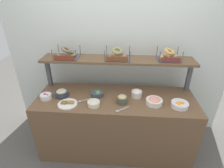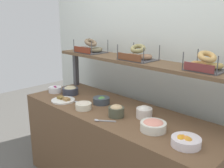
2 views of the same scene
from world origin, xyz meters
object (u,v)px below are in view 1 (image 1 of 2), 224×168
serving_spoon_by_edge (120,110)px  bagel_basket_sesame (169,56)px  bowl_beet_salad (46,96)px  bowl_veggie_mix (97,94)px  serving_plate_white (68,104)px  bowl_tuna_salad (62,93)px  bowl_lox_spread (154,101)px  bowl_hummus (122,99)px  bowl_potato_salad (94,103)px  bowl_cream_cheese (137,93)px  bowl_fruit_salad (180,105)px  serving_spoon_near_plate (83,101)px  bagel_basket_poppy (67,54)px  bagel_basket_everything (117,55)px

serving_spoon_by_edge → bagel_basket_sesame: (0.58, 0.54, 0.47)m
bowl_beet_salad → bowl_veggie_mix: size_ratio=0.88×
bagel_basket_sesame → serving_plate_white: bearing=-158.9°
bowl_tuna_salad → bowl_beet_salad: bearing=-157.2°
bowl_lox_spread → bowl_hummus: bearing=179.7°
serving_plate_white → bowl_veggie_mix: bearing=33.6°
bowl_beet_salad → bowl_potato_salad: 0.64m
bowl_lox_spread → serving_plate_white: size_ratio=0.84×
serving_spoon_by_edge → bagel_basket_sesame: 0.93m
bowl_cream_cheese → serving_plate_white: bowl_cream_cheese is taller
bowl_beet_salad → bowl_tuna_salad: size_ratio=0.83×
bowl_lox_spread → serving_plate_white: (-1.04, -0.09, -0.03)m
bowl_fruit_salad → bowl_hummus: size_ratio=1.46×
bowl_veggie_mix → serving_spoon_near_plate: (-0.16, -0.13, -0.03)m
bowl_beet_salad → bagel_basket_poppy: size_ratio=0.46×
bowl_fruit_salad → bowl_beet_salad: 1.64m
bowl_lox_spread → bowl_cream_cheese: 0.25m
bowl_veggie_mix → bowl_beet_salad: bearing=-170.3°
serving_spoon_near_plate → serving_spoon_by_edge: (0.47, -0.15, 0.00)m
bowl_tuna_salad → serving_plate_white: 0.23m
serving_spoon_by_edge → bowl_veggie_mix: bearing=137.1°
bowl_potato_salad → bowl_veggie_mix: bowl_veggie_mix is taller
bowl_lox_spread → bagel_basket_everything: bearing=141.8°
bowl_fruit_salad → serving_spoon_by_edge: bearing=-170.0°
bowl_lox_spread → bowl_cream_cheese: (-0.20, 0.15, 0.01)m
bowl_beet_salad → bagel_basket_sesame: bearing=13.3°
bowl_beet_salad → serving_plate_white: bearing=-19.4°
bowl_beet_salad → bowl_tuna_salad: bowl_tuna_salad is taller
bowl_fruit_salad → bagel_basket_sesame: bagel_basket_sesame is taller
bowl_potato_salad → serving_spoon_by_edge: (0.32, -0.07, -0.03)m
bowl_hummus → serving_spoon_by_edge: bearing=-94.9°
bagel_basket_everything → bowl_hummus: bearing=-77.7°
bowl_veggie_mix → serving_spoon_by_edge: bowl_veggie_mix is taller
serving_spoon_near_plate → bagel_basket_poppy: size_ratio=0.53×
bowl_potato_salad → serving_spoon_by_edge: 0.33m
bowl_cream_cheese → bagel_basket_sesame: bagel_basket_sesame is taller
serving_spoon_near_plate → bagel_basket_poppy: bearing=125.1°
bagel_basket_sesame → bowl_beet_salad: bearing=-166.7°
bowl_cream_cheese → serving_spoon_near_plate: bowl_cream_cheese is taller
bowl_fruit_salad → serving_spoon_near_plate: 1.16m
bowl_hummus → bagel_basket_sesame: size_ratio=0.47×
bowl_lox_spread → serving_spoon_near_plate: size_ratio=1.19×
bowl_veggie_mix → bowl_hummus: bearing=-21.5°
bowl_potato_salad → serving_plate_white: size_ratio=0.63×
bowl_fruit_salad → bagel_basket_sesame: size_ratio=0.69×
serving_spoon_near_plate → bowl_fruit_salad: bearing=-1.6°
serving_plate_white → bagel_basket_poppy: size_ratio=0.76×
bowl_hummus → bagel_basket_poppy: bagel_basket_poppy is taller
bowl_beet_salad → bowl_veggie_mix: 0.65m
bowl_lox_spread → bowl_veggie_mix: (-0.71, 0.13, -0.01)m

